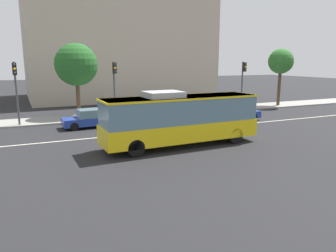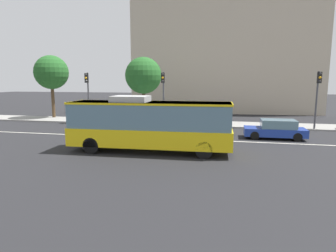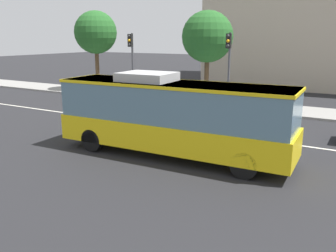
# 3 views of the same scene
# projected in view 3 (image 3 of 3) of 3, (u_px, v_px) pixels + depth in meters

# --- Properties ---
(ground_plane) EXTENTS (160.00, 160.00, 0.00)m
(ground_plane) POSITION_uv_depth(u_px,v_px,m) (229.00, 136.00, 18.20)
(ground_plane) COLOR black
(sidewalk_kerb) EXTENTS (80.00, 3.66, 0.14)m
(sidewalk_kerb) POSITION_uv_depth(u_px,v_px,m) (268.00, 109.00, 24.78)
(sidewalk_kerb) COLOR gray
(sidewalk_kerb) RESTS_ON ground_plane
(lane_centre_line) EXTENTS (76.00, 0.16, 0.01)m
(lane_centre_line) POSITION_uv_depth(u_px,v_px,m) (229.00, 136.00, 18.20)
(lane_centre_line) COLOR silver
(lane_centre_line) RESTS_ON ground_plane
(transit_bus) EXTENTS (10.08, 2.83, 3.46)m
(transit_bus) POSITION_uv_depth(u_px,v_px,m) (172.00, 114.00, 14.76)
(transit_bus) COLOR yellow
(transit_bus) RESTS_ON ground_plane
(sedan_blue) EXTENTS (4.58, 2.01, 1.46)m
(sedan_blue) POSITION_uv_depth(u_px,v_px,m) (178.00, 102.00, 23.73)
(sedan_blue) COLOR #1E3899
(sedan_blue) RESTS_ON ground_plane
(traffic_light_near_corner) EXTENTS (0.33, 0.62, 5.20)m
(traffic_light_near_corner) POSITION_uv_depth(u_px,v_px,m) (229.00, 58.00, 23.89)
(traffic_light_near_corner) COLOR #47474C
(traffic_light_near_corner) RESTS_ON ground_plane
(traffic_light_mid_block) EXTENTS (0.34, 0.62, 5.20)m
(traffic_light_mid_block) POSITION_uv_depth(u_px,v_px,m) (131.00, 55.00, 27.75)
(traffic_light_mid_block) COLOR #47474C
(traffic_light_mid_block) RESTS_ON ground_plane
(street_tree_kerbside_left) EXTENTS (3.95, 3.95, 6.91)m
(street_tree_kerbside_left) POSITION_uv_depth(u_px,v_px,m) (207.00, 37.00, 27.38)
(street_tree_kerbside_left) COLOR #4C3823
(street_tree_kerbside_left) RESTS_ON ground_plane
(street_tree_kerbside_centre) EXTENTS (3.84, 3.84, 7.24)m
(street_tree_kerbside_centre) POSITION_uv_depth(u_px,v_px,m) (96.00, 33.00, 32.28)
(street_tree_kerbside_centre) COLOR #4C3823
(street_tree_kerbside_centre) RESTS_ON ground_plane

